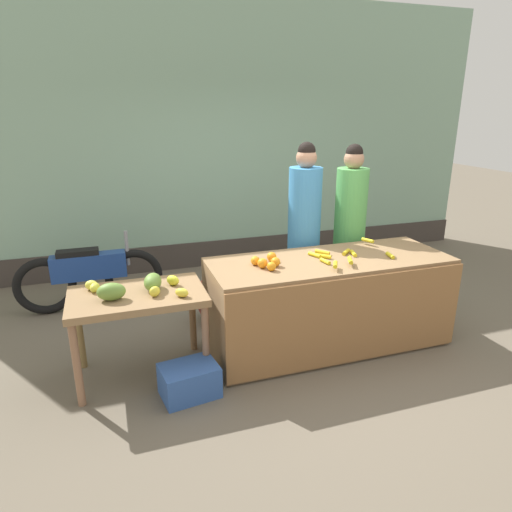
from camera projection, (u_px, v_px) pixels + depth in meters
ground_plane at (296, 347)px, 4.35m from camera, size 24.00×24.00×0.00m
market_wall_back at (222, 140)px, 6.22m from camera, size 7.78×0.23×3.58m
fruit_stall_counter at (329, 302)px, 4.29m from camera, size 2.25×0.86×0.86m
side_table_wooden at (138, 304)px, 3.71m from camera, size 1.09×0.67×0.76m
banana_bunch_pile at (342, 255)px, 4.20m from camera, size 0.76×0.69×0.07m
orange_pile at (267, 262)px, 3.97m from camera, size 0.26×0.31×0.09m
mango_papaya_pile at (134, 287)px, 3.64m from camera, size 0.81×0.50×0.14m
vendor_woman_blue_shirt at (304, 232)px, 4.75m from camera, size 0.34×0.34×1.87m
vendor_woman_green_shirt at (349, 229)px, 4.94m from camera, size 0.34×0.34×1.83m
parked_motorcycle at (90, 275)px, 5.07m from camera, size 1.60×0.18×0.88m
produce_crate at (189, 381)px, 3.59m from camera, size 0.48×0.38×0.26m
produce_sack at (212, 299)px, 4.79m from camera, size 0.43×0.45×0.52m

